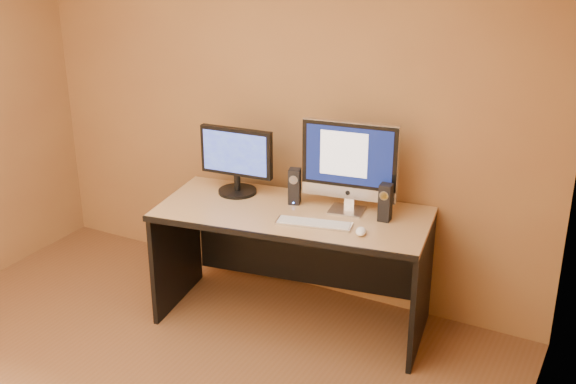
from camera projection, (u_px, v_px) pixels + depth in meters
name	position (u px, v px, depth m)	size (l,w,h in m)	color
walls	(82.00, 215.00, 3.46)	(4.00, 4.00, 2.60)	olive
desk	(292.00, 267.00, 4.85)	(1.77, 0.78, 0.82)	tan
imac	(348.00, 167.00, 4.60)	(0.63, 0.23, 0.61)	#B8B7BB
second_monitor	(237.00, 161.00, 4.92)	(0.53, 0.27, 0.47)	black
speaker_left	(295.00, 186.00, 4.79)	(0.08, 0.08, 0.24)	black
speaker_right	(385.00, 202.00, 4.53)	(0.08, 0.08, 0.24)	black
keyboard	(314.00, 223.00, 4.51)	(0.48, 0.13, 0.02)	#BCBDC1
mouse	(361.00, 231.00, 4.37)	(0.06, 0.11, 0.04)	white
cable_a	(353.00, 204.00, 4.81)	(0.01, 0.01, 0.24)	black
cable_b	(345.00, 203.00, 4.83)	(0.01, 0.01, 0.20)	black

